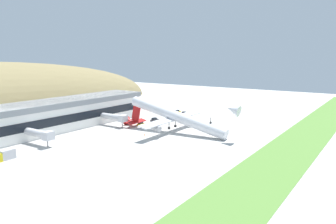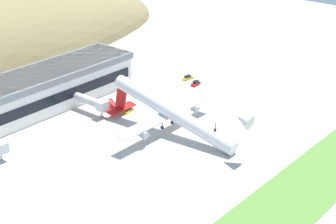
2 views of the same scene
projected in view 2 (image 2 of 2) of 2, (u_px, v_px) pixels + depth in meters
ground_plane at (161, 153)px, 153.31m from camera, size 382.16×382.16×0.00m
grass_strip_foreground at (287, 203)px, 130.63m from camera, size 343.95×17.15×0.08m
terminal_building at (14, 98)px, 171.11m from camera, size 88.71×17.39×12.19m
jetway_1 at (92, 102)px, 175.53m from camera, size 3.38×13.61×5.43m
cargo_airplane at (170, 113)px, 162.45m from camera, size 38.97×53.47×15.16m
service_car_0 at (150, 99)px, 185.91m from camera, size 4.36×1.94×1.56m
service_car_1 at (188, 78)px, 204.35m from camera, size 4.26×2.07×1.59m
service_car_2 at (128, 110)px, 177.74m from camera, size 3.82×1.81×1.49m
service_car_3 at (196, 83)px, 199.00m from camera, size 3.75×2.08×1.67m
traffic_cone_0 at (128, 137)px, 161.26m from camera, size 0.52×0.52×0.58m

